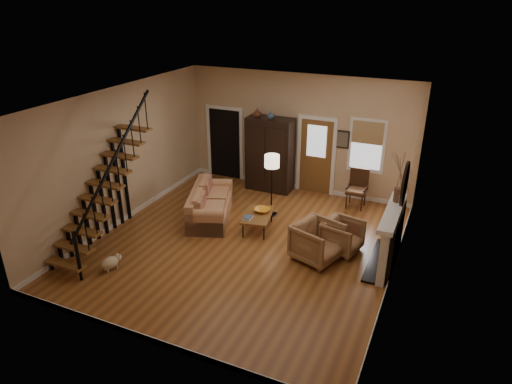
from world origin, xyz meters
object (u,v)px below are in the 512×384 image
at_px(coffee_table, 258,222).
at_px(sofa, 211,204).
at_px(armchair_left, 317,242).
at_px(side_chair, 357,189).
at_px(armoire, 270,154).
at_px(floor_lamp, 272,186).
at_px(armchair_right, 342,236).

bearing_deg(coffee_table, sofa, 176.59).
bearing_deg(armchair_left, coffee_table, 85.85).
distance_m(armchair_left, side_chair, 2.89).
bearing_deg(side_chair, armoire, 175.52).
bearing_deg(floor_lamp, armchair_left, -42.59).
relative_size(coffee_table, armchair_left, 1.16).
height_order(armchair_right, side_chair, side_chair).
bearing_deg(floor_lamp, side_chair, 35.62).
bearing_deg(sofa, coffee_table, -24.17).
height_order(armoire, side_chair, armoire).
height_order(coffee_table, armchair_left, armchair_left).
bearing_deg(armchair_left, floor_lamp, 65.68).
xyz_separation_m(armoire, floor_lamp, (0.68, -1.54, -0.24)).
xyz_separation_m(armoire, side_chair, (2.55, -0.20, -0.54)).
height_order(sofa, floor_lamp, floor_lamp).
bearing_deg(armchair_left, side_chair, 14.73).
xyz_separation_m(sofa, coffee_table, (1.33, -0.08, -0.18)).
bearing_deg(sofa, side_chair, 12.73).
xyz_separation_m(floor_lamp, side_chair, (1.87, 1.34, -0.30)).
height_order(sofa, side_chair, side_chair).
relative_size(sofa, coffee_table, 1.95).
bearing_deg(side_chair, coffee_table, -130.41).
distance_m(armchair_left, floor_lamp, 2.32).
height_order(armchair_left, side_chair, side_chair).
relative_size(armoire, armchair_left, 2.28).
relative_size(armoire, side_chair, 2.06).
relative_size(sofa, side_chair, 2.04).
xyz_separation_m(armoire, armchair_right, (2.77, -2.53, -0.69)).
distance_m(armchair_right, side_chair, 2.34).
bearing_deg(coffee_table, armchair_left, -22.42).
bearing_deg(coffee_table, side_chair, 49.59).
relative_size(sofa, armchair_left, 2.26).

